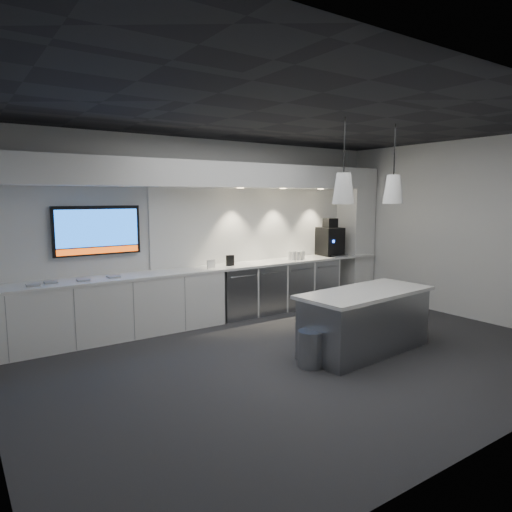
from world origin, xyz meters
TOP-DOWN VIEW (x-y plane):
  - floor at (0.00, 0.00)m, footprint 7.00×7.00m
  - ceiling at (0.00, 0.00)m, footprint 7.00×7.00m
  - wall_back at (0.00, 2.50)m, footprint 7.00×0.00m
  - wall_front at (0.00, -2.50)m, footprint 7.00×0.00m
  - wall_right at (3.50, 0.00)m, footprint 0.00×7.00m
  - back_counter at (0.00, 2.17)m, footprint 6.80×0.65m
  - left_base_cabinets at (-1.75, 2.17)m, footprint 3.30×0.63m
  - fridge_unit_a at (0.25, 2.17)m, footprint 0.60×0.61m
  - fridge_unit_b at (0.88, 2.17)m, footprint 0.60×0.61m
  - fridge_unit_c at (1.51, 2.17)m, footprint 0.60×0.61m
  - fridge_unit_d at (2.14, 2.17)m, footprint 0.60×0.61m
  - backsplash at (1.20, 2.48)m, footprint 4.60×0.03m
  - soffit at (0.00, 2.20)m, footprint 6.90×0.60m
  - column at (3.20, 2.20)m, footprint 0.55×0.55m
  - wall_tv at (-1.90, 2.45)m, footprint 1.25×0.07m
  - island at (0.79, -0.31)m, footprint 2.00×0.99m
  - bin at (-0.18, -0.32)m, footprint 0.32×0.32m
  - coffee_machine at (2.50, 2.20)m, footprint 0.45×0.61m
  - sign_black at (0.17, 2.14)m, footprint 0.14×0.06m
  - sign_white at (-0.23, 2.07)m, footprint 0.18×0.08m
  - cup_cluster at (1.56, 2.09)m, footprint 0.29×0.18m
  - tray_a at (-2.85, 2.10)m, footprint 0.16×0.16m
  - tray_b at (-2.62, 2.17)m, footprint 0.16×0.16m
  - tray_c at (-2.21, 2.11)m, footprint 0.16×0.16m
  - tray_d at (-1.79, 2.12)m, footprint 0.16×0.16m
  - pendant_left at (0.32, -0.31)m, footprint 0.27×0.27m
  - pendant_right at (1.25, -0.31)m, footprint 0.27×0.27m

SIDE VIEW (x-z plane):
  - floor at x=0.00m, z-range 0.00..0.00m
  - bin at x=-0.18m, z-range 0.00..0.45m
  - island at x=0.79m, z-range 0.00..0.83m
  - fridge_unit_a at x=0.25m, z-range 0.00..0.85m
  - fridge_unit_b at x=0.88m, z-range 0.00..0.85m
  - fridge_unit_c at x=1.51m, z-range 0.00..0.85m
  - fridge_unit_d at x=2.14m, z-range 0.00..0.85m
  - left_base_cabinets at x=-1.75m, z-range 0.00..0.86m
  - back_counter at x=0.00m, z-range 0.86..0.90m
  - tray_a at x=-2.85m, z-range 0.90..0.92m
  - tray_b at x=-2.62m, z-range 0.90..0.92m
  - tray_c at x=-2.21m, z-range 0.90..0.92m
  - tray_d at x=-1.79m, z-range 0.90..0.92m
  - sign_white at x=-0.23m, z-range 0.90..1.04m
  - cup_cluster at x=1.56m, z-range 0.90..1.06m
  - sign_black at x=0.17m, z-range 0.90..1.08m
  - coffee_machine at x=2.50m, z-range 0.83..1.56m
  - column at x=3.20m, z-range 0.00..2.60m
  - wall_back at x=0.00m, z-range -2.00..5.00m
  - wall_front at x=0.00m, z-range -2.00..5.00m
  - wall_right at x=3.50m, z-range -2.00..5.00m
  - backsplash at x=1.20m, z-range 0.90..2.20m
  - wall_tv at x=-1.90m, z-range 1.20..1.92m
  - pendant_left at x=0.32m, z-range 1.61..2.69m
  - pendant_right at x=1.25m, z-range 1.61..2.69m
  - soffit at x=0.00m, z-range 2.20..2.60m
  - ceiling at x=0.00m, z-range 3.00..3.00m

